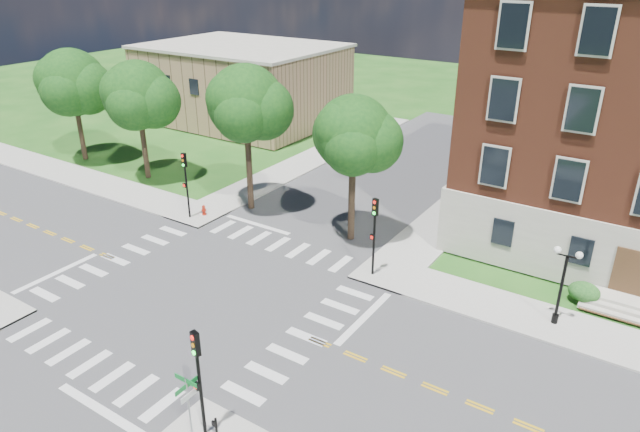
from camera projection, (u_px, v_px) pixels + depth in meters
The scene contains 19 objects.
ground at pixel (200, 294), 31.79m from camera, with size 160.00×160.00×0.00m, color #1A5016.
road_ew at pixel (200, 294), 31.79m from camera, with size 90.00×12.00×0.01m, color #3D3D3F.
road_ns at pixel (200, 294), 31.79m from camera, with size 12.00×90.00×0.01m, color #3D3D3F.
sidewalk_ne at pixel (552, 255), 35.80m from camera, with size 34.00×34.00×0.12m.
sidewalk_nw at pixel (196, 166), 51.14m from camera, with size 34.00×34.00×0.12m.
crosswalk_east at pixel (306, 337), 28.20m from camera, with size 2.20×10.20×0.02m, color silver, non-canonical shape.
stop_bar_east at pixel (364, 318), 29.69m from camera, with size 0.40×5.50×0.00m, color silver.
secondary_building at pixel (243, 83), 63.82m from camera, with size 20.40×15.40×8.30m.
tree_a at pixel (72, 83), 49.77m from camera, with size 5.84×5.84×9.95m.
tree_b at pixel (138, 95), 45.42m from camera, with size 5.51×5.51×9.74m.
tree_c at pixel (246, 103), 39.18m from camera, with size 5.33×5.33×10.55m.
tree_d at pixel (353, 134), 34.87m from camera, with size 4.86×4.86×9.59m.
traffic_signal_se at pixel (198, 371), 21.08m from camera, with size 0.36×0.42×4.80m.
traffic_signal_ne at pixel (374, 227), 32.29m from camera, with size 0.37×0.43×4.80m.
traffic_signal_nw at pixel (186, 177), 39.63m from camera, with size 0.33×0.37×4.80m.
twin_lamp_west at pixel (562, 282), 28.12m from camera, with size 1.36×0.36×4.23m.
street_sign_pole at pixel (188, 398), 21.03m from camera, with size 1.10×1.10×3.10m.
push_button_post at pixel (216, 429), 21.64m from camera, with size 0.14×0.21×1.20m.
fire_hydrant at pixel (204, 210), 41.12m from camera, with size 0.35×0.35×0.75m.
Camera 1 is at (20.47, -19.00, 17.16)m, focal length 32.00 mm.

